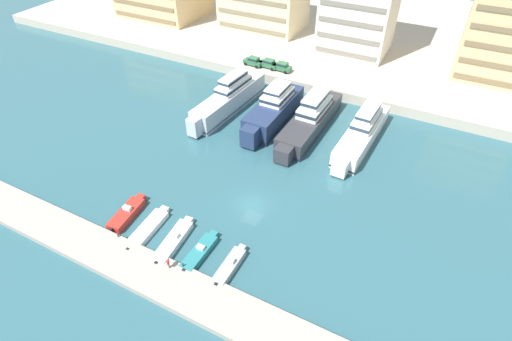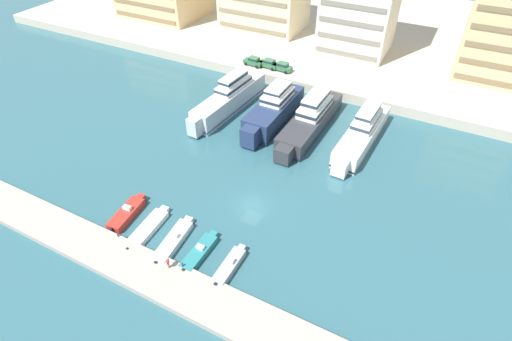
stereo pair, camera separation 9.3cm
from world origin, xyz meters
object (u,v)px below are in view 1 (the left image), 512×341
motorboat_red_far_left (127,213)px  car_green_mid_left (282,66)px  yacht_navy_left (273,110)px  car_green_left (269,63)px  motorboat_teal_center_left (200,252)px  yacht_white_center_left (362,132)px  yacht_charcoal_mid_left (310,119)px  pedestrian_near_edge (168,262)px  car_green_far_left (253,61)px  motorboat_white_mid_left (174,241)px  yacht_silver_far_left (229,98)px  motorboat_grey_center (230,266)px  motorboat_white_left (148,229)px

motorboat_red_far_left → car_green_mid_left: (1.94, 44.76, 2.39)m
yacht_navy_left → car_green_left: bearing=118.8°
car_green_mid_left → motorboat_teal_center_left: bearing=-77.5°
yacht_white_center_left → motorboat_teal_center_left: 33.32m
car_green_left → car_green_mid_left: 3.01m
yacht_charcoal_mid_left → pedestrian_near_edge: 35.17m
yacht_white_center_left → car_green_left: bearing=149.2°
car_green_far_left → yacht_navy_left: bearing=-51.6°
yacht_white_center_left → car_green_left: (-23.79, 14.20, 0.90)m
motorboat_white_mid_left → yacht_silver_far_left: bearing=107.8°
motorboat_grey_center → car_green_mid_left: 48.05m
motorboat_white_left → yacht_white_center_left: bearing=59.3°
yacht_navy_left → motorboat_white_left: yacht_navy_left is taller
motorboat_teal_center_left → motorboat_grey_center: 4.24m
motorboat_teal_center_left → car_green_far_left: bearing=109.9°
motorboat_teal_center_left → pedestrian_near_edge: bearing=-114.8°
car_green_mid_left → yacht_white_center_left: bearing=-34.3°
motorboat_white_mid_left → pedestrian_near_edge: (2.10, -3.63, 1.33)m
motorboat_white_left → car_green_left: (-5.13, 45.66, 2.55)m
yacht_silver_far_left → motorboat_white_left: (5.67, -30.49, -1.95)m
car_green_far_left → motorboat_red_far_left: bearing=-84.4°
yacht_silver_far_left → car_green_far_left: 14.99m
yacht_white_center_left → motorboat_white_mid_left: (-14.49, -31.57, -1.56)m
car_green_left → motorboat_white_mid_left: bearing=-78.5°
motorboat_white_left → yacht_charcoal_mid_left: bearing=72.6°
car_green_far_left → pedestrian_near_edge: (14.72, -48.95, -1.13)m
yacht_white_center_left → car_green_mid_left: (-20.79, 14.17, 0.90)m
motorboat_white_mid_left → motorboat_grey_center: same height
pedestrian_near_edge → yacht_silver_far_left: bearing=109.2°
yacht_charcoal_mid_left → car_green_left: bearing=136.0°
yacht_navy_left → car_green_far_left: 18.78m
yacht_silver_far_left → motorboat_white_mid_left: 32.20m
motorboat_grey_center → pedestrian_near_edge: size_ratio=3.78×
motorboat_grey_center → car_green_left: (-17.34, 45.83, 2.44)m
motorboat_grey_center → car_green_left: car_green_left is taller
motorboat_teal_center_left → car_green_left: (-13.10, 45.72, 2.49)m
motorboat_red_far_left → car_green_left: 44.87m
yacht_white_center_left → motorboat_grey_center: bearing=-101.5°
motorboat_white_left → motorboat_white_mid_left: 4.18m
motorboat_grey_center → motorboat_white_mid_left: bearing=179.6°
motorboat_red_far_left → car_green_mid_left: 44.87m
motorboat_red_far_left → car_green_far_left: size_ratio=1.66×
yacht_navy_left → car_green_mid_left: yacht_navy_left is taller
yacht_white_center_left → car_green_left: 27.73m
motorboat_red_far_left → motorboat_teal_center_left: bearing=-4.4°
yacht_navy_left → car_green_far_left: (-11.65, 14.72, 0.56)m
motorboat_white_mid_left → car_green_left: bearing=101.5°
yacht_navy_left → motorboat_teal_center_left: 30.97m
yacht_navy_left → car_green_far_left: yacht_navy_left is taller
motorboat_white_left → pedestrian_near_edge: size_ratio=4.81×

